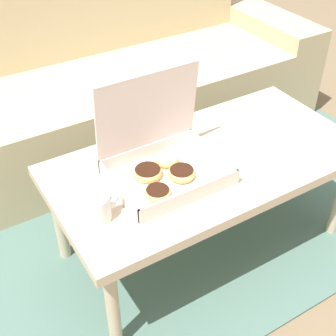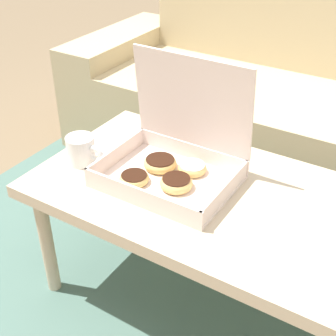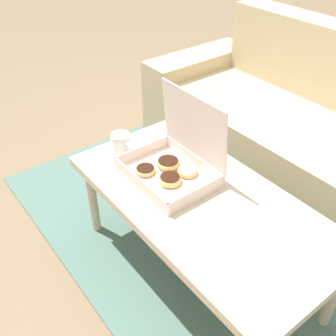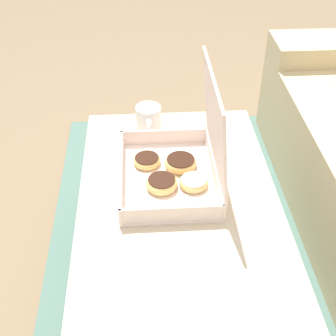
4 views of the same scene
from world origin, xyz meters
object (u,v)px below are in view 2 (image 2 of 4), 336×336
pastry_box (173,158)px  coffee_mug (82,150)px  coffee_table (227,209)px  couch (318,119)px

pastry_box → coffee_mug: pastry_box is taller
coffee_table → couch: bearing=90.0°
pastry_box → coffee_table: bearing=-2.6°
couch → coffee_mug: bearing=-114.7°
coffee_mug → pastry_box: bearing=17.0°
couch → coffee_mug: size_ratio=17.80×
couch → coffee_table: bearing=-90.0°
coffee_mug → couch: bearing=65.3°
couch → coffee_mug: (-0.47, -1.03, 0.21)m
coffee_table → coffee_mug: bearing=-170.7°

